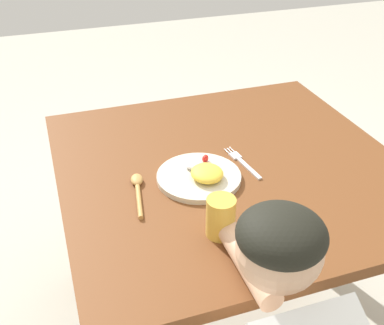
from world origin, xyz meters
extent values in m
cube|color=brown|center=(0.00, 0.00, 0.72)|extent=(1.00, 0.99, 0.03)
cube|color=brown|center=(-0.43, 0.42, 0.35)|extent=(0.08, 0.08, 0.70)
cube|color=brown|center=(0.43, 0.42, 0.35)|extent=(0.08, 0.08, 0.70)
cylinder|color=beige|center=(-0.12, -0.05, 0.75)|extent=(0.24, 0.24, 0.02)
ellipsoid|color=yellow|center=(-0.10, -0.07, 0.77)|extent=(0.09, 0.10, 0.03)
ellipsoid|color=red|center=(-0.08, 0.01, 0.77)|extent=(0.03, 0.03, 0.02)
ellipsoid|color=silver|center=(-0.12, -0.01, 0.76)|extent=(0.05, 0.04, 0.02)
cube|color=silver|center=(0.04, -0.05, 0.74)|extent=(0.03, 0.12, 0.01)
cube|color=silver|center=(0.03, 0.03, 0.74)|extent=(0.03, 0.04, 0.01)
cylinder|color=silver|center=(0.03, 0.07, 0.74)|extent=(0.01, 0.03, 0.00)
cylinder|color=silver|center=(0.02, 0.07, 0.74)|extent=(0.01, 0.03, 0.00)
cylinder|color=silver|center=(0.02, 0.07, 0.74)|extent=(0.01, 0.03, 0.00)
cylinder|color=#C08D48|center=(-0.30, -0.10, 0.75)|extent=(0.04, 0.14, 0.01)
ellipsoid|color=#C08D48|center=(-0.29, -0.01, 0.75)|extent=(0.04, 0.06, 0.02)
cylinder|color=gold|center=(-0.14, -0.28, 0.79)|extent=(0.07, 0.07, 0.10)
sphere|color=#D8A884|center=(-0.13, -0.53, 0.91)|extent=(0.16, 0.16, 0.16)
ellipsoid|color=black|center=(-0.13, -0.53, 0.94)|extent=(0.16, 0.16, 0.09)
cylinder|color=#D8A884|center=(-0.13, -0.42, 0.77)|extent=(0.05, 0.24, 0.05)
camera|label=1|loc=(-0.49, -1.09, 1.50)|focal=44.30mm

